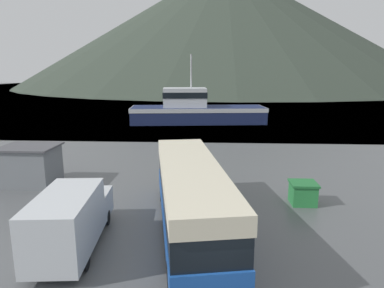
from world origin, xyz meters
name	(u,v)px	position (x,y,z in m)	size (l,w,h in m)	color
water_surface	(212,88)	(0.00, 145.42, 0.00)	(240.00, 240.00, 0.00)	#475B6B
hill_backdrop	(224,26)	(6.05, 170.65, 29.16)	(196.94, 196.94, 58.33)	#333D33
tour_bus	(191,194)	(-1.16, 5.38, 1.81)	(4.52, 11.68, 3.21)	#194799
delivery_van	(71,218)	(-5.97, 3.53, 1.35)	(2.64, 6.45, 2.58)	silver
fishing_boat	(195,110)	(-2.54, 39.63, 1.83)	(19.48, 7.67, 9.55)	#19234C
storage_bin	(303,193)	(4.89, 9.10, 0.64)	(1.45, 1.42, 1.25)	#287F3D
dock_kiosk	(31,165)	(-12.00, 11.64, 1.29)	(3.49, 2.90, 2.55)	slate
small_boat	(153,111)	(-10.62, 50.82, 0.41)	(6.84, 4.15, 0.81)	maroon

